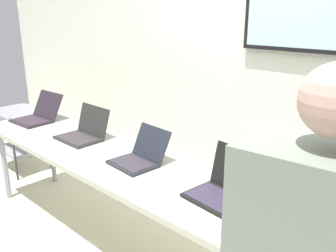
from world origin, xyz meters
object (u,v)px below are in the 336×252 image
(laptop_station_0, at_px, (38,115))
(laptop_station_1, at_px, (84,132))
(laptop_station_3, at_px, (227,188))
(storage_cart, at_px, (20,130))
(laptop_station_2, at_px, (140,156))
(workbench, at_px, (155,179))

(laptop_station_0, xyz_separation_m, laptop_station_1, (0.75, 0.01, 0.00))
(laptop_station_1, xyz_separation_m, laptop_station_3, (1.43, -0.03, 0.00))
(laptop_station_1, height_order, storage_cart, laptop_station_1)
(laptop_station_2, distance_m, storage_cart, 2.22)
(laptop_station_0, height_order, laptop_station_3, laptop_station_3)
(laptop_station_0, bearing_deg, storage_cart, 170.22)
(storage_cart, bearing_deg, laptop_station_1, -4.37)
(laptop_station_0, relative_size, laptop_station_3, 1.02)
(laptop_station_1, bearing_deg, laptop_station_2, -2.28)
(laptop_station_2, xyz_separation_m, storage_cart, (-2.19, 0.14, -0.35))
(laptop_station_0, bearing_deg, laptop_station_1, 0.98)
(laptop_station_3, height_order, storage_cart, laptop_station_3)
(laptop_station_2, xyz_separation_m, laptop_station_3, (0.72, -0.00, 0.01))
(laptop_station_3, relative_size, storage_cart, 0.57)
(laptop_station_0, relative_size, storage_cart, 0.59)
(laptop_station_1, relative_size, laptop_station_3, 0.93)
(storage_cart, bearing_deg, laptop_station_2, -3.69)
(workbench, distance_m, laptop_station_2, 0.22)
(laptop_station_0, bearing_deg, laptop_station_2, -0.61)
(laptop_station_0, height_order, storage_cart, laptop_station_0)
(laptop_station_1, xyz_separation_m, storage_cart, (-1.48, 0.11, -0.35))
(workbench, xyz_separation_m, laptop_station_3, (0.53, 0.05, 0.10))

